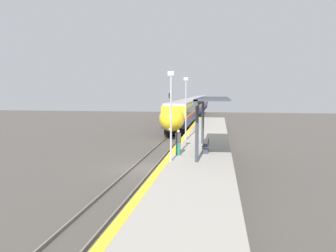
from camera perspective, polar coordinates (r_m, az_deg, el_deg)
ground_plane at (r=22.22m, az=-4.25°, el=-7.36°), size 120.00×120.00×0.00m
rail_left at (r=22.37m, az=-6.06°, el=-7.08°), size 0.08×90.00×0.15m
rail_right at (r=22.05m, az=-2.42°, el=-7.25°), size 0.08×90.00×0.15m
train at (r=68.93m, az=4.77°, el=3.58°), size 2.83×72.48×3.80m
platform_right at (r=21.59m, az=5.44°, el=-6.46°), size 4.21×64.00×0.97m
platform_bench at (r=22.72m, az=6.76°, el=-3.40°), size 0.44×1.58×0.89m
person_waiting at (r=21.48m, az=1.78°, el=-2.79°), size 0.36×0.22×1.70m
railway_signal at (r=48.63m, az=0.28°, el=3.47°), size 0.28×0.28×4.87m
lamppost_near at (r=19.36m, az=0.52°, el=2.73°), size 0.36×0.20×5.35m
lamppost_mid at (r=28.02m, az=3.13°, el=3.76°), size 0.36×0.20×5.35m
station_canopy at (r=22.64m, az=7.14°, el=4.26°), size 2.02×9.90×3.76m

